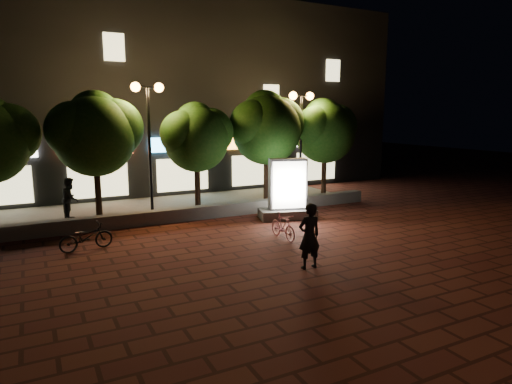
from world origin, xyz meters
TOP-DOWN VIEW (x-y plane):
  - ground at (0.00, 0.00)m, footprint 80.00×80.00m
  - retaining_wall at (0.00, 4.00)m, footprint 16.00×0.45m
  - sidewalk at (0.00, 6.50)m, footprint 16.00×5.00m
  - building_block at (-0.01, 12.99)m, footprint 28.00×8.12m
  - tree_left at (-3.45, 5.46)m, footprint 3.60×3.00m
  - tree_mid at (0.55, 5.46)m, footprint 3.24×2.70m
  - tree_right at (3.86, 5.46)m, footprint 3.72×3.10m
  - tree_far_right at (7.05, 5.46)m, footprint 3.48×2.90m
  - street_lamp_left at (-1.50, 5.20)m, footprint 1.26×0.36m
  - street_lamp_right at (5.50, 5.20)m, footprint 1.26×0.36m
  - ad_kiosk at (3.20, 2.53)m, footprint 2.41×1.65m
  - scooter_pink at (1.51, 0.01)m, footprint 0.43×1.48m
  - rider at (0.72, -2.71)m, footprint 0.66×0.45m
  - scooter_parked at (-4.39, 1.69)m, footprint 1.64×0.79m
  - pedestrian at (-4.46, 5.87)m, footprint 0.82×0.93m

SIDE VIEW (x-z plane):
  - ground at x=0.00m, z-range 0.00..0.00m
  - sidewalk at x=0.00m, z-range 0.00..0.08m
  - retaining_wall at x=0.00m, z-range 0.00..0.50m
  - scooter_parked at x=-4.39m, z-range 0.00..0.83m
  - scooter_pink at x=1.51m, z-range 0.00..0.89m
  - rider at x=0.72m, z-range 0.00..1.78m
  - pedestrian at x=-4.46m, z-range 0.08..1.70m
  - ad_kiosk at x=3.20m, z-range -0.23..2.14m
  - tree_mid at x=0.55m, z-range 0.97..5.47m
  - tree_far_right at x=7.05m, z-range 0.99..5.75m
  - tree_left at x=-3.45m, z-range 1.00..5.89m
  - tree_right at x=3.86m, z-range 1.03..6.10m
  - street_lamp_right at x=5.50m, z-range 1.40..6.38m
  - street_lamp_left at x=-1.50m, z-range 1.44..6.62m
  - building_block at x=-0.01m, z-range -0.65..10.65m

